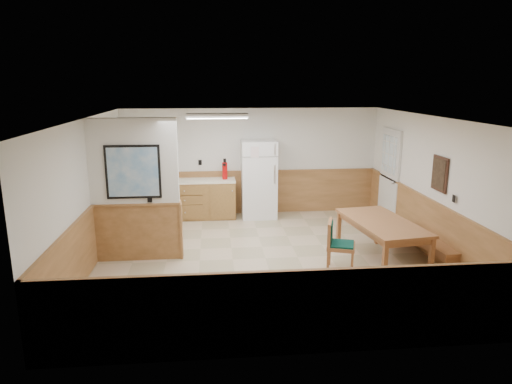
{
  "coord_description": "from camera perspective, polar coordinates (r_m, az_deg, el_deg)",
  "views": [
    {
      "loc": [
        -0.9,
        -7.63,
        3.07
      ],
      "look_at": [
        -0.13,
        0.4,
        1.13
      ],
      "focal_mm": 32.0,
      "sensor_mm": 36.0,
      "label": 1
    }
  ],
  "objects": [
    {
      "name": "wainscot_left",
      "position": [
        8.31,
        -19.75,
        -5.32
      ],
      "size": [
        0.04,
        6.0,
        1.0
      ],
      "primitive_type": "cube",
      "color": "#AE7845",
      "rests_on": "ground"
    },
    {
      "name": "fluorescent_fixture",
      "position": [
        8.95,
        -4.88,
        9.46
      ],
      "size": [
        1.2,
        0.3,
        0.09
      ],
      "color": "silver",
      "rests_on": "ceiling"
    },
    {
      "name": "back_wall",
      "position": [
        10.82,
        -0.63,
        3.83
      ],
      "size": [
        6.0,
        0.02,
        2.5
      ],
      "primitive_type": "cube",
      "color": "white",
      "rests_on": "ground"
    },
    {
      "name": "dining_table",
      "position": [
        8.19,
        15.46,
        -4.11
      ],
      "size": [
        1.19,
        1.98,
        0.75
      ],
      "rotation": [
        0.0,
        0.0,
        0.14
      ],
      "color": "#9F643A",
      "rests_on": "ground"
    },
    {
      "name": "right_wall",
      "position": [
        8.76,
        21.11,
        0.6
      ],
      "size": [
        0.02,
        6.0,
        2.5
      ],
      "primitive_type": "cube",
      "color": "white",
      "rests_on": "ground"
    },
    {
      "name": "fire_extinguisher",
      "position": [
        10.52,
        -3.92,
        2.74
      ],
      "size": [
        0.13,
        0.13,
        0.48
      ],
      "rotation": [
        0.0,
        0.0,
        0.12
      ],
      "color": "#B9090B",
      "rests_on": "kitchen_counter"
    },
    {
      "name": "wainscot_back",
      "position": [
        10.95,
        -0.61,
        -0.06
      ],
      "size": [
        6.0,
        0.04,
        1.0
      ],
      "primitive_type": "cube",
      "color": "#AE7845",
      "rests_on": "ground"
    },
    {
      "name": "left_wall",
      "position": [
        8.12,
        -20.3,
        -0.3
      ],
      "size": [
        0.02,
        6.0,
        2.5
      ],
      "primitive_type": "cube",
      "color": "white",
      "rests_on": "ground"
    },
    {
      "name": "partition_wall",
      "position": [
        8.15,
        -14.85,
        0.02
      ],
      "size": [
        1.5,
        0.2,
        2.5
      ],
      "color": "white",
      "rests_on": "ground"
    },
    {
      "name": "ceiling",
      "position": [
        7.7,
        1.27,
        9.27
      ],
      "size": [
        6.0,
        6.0,
        0.02
      ],
      "primitive_type": "cube",
      "color": "white",
      "rests_on": "back_wall"
    },
    {
      "name": "wainscot_right",
      "position": [
        8.94,
        20.59,
        -4.09
      ],
      "size": [
        0.04,
        6.0,
        1.0
      ],
      "primitive_type": "cube",
      "color": "#AE7845",
      "rests_on": "ground"
    },
    {
      "name": "wall_painting",
      "position": [
        8.43,
        21.97,
        2.13
      ],
      "size": [
        0.04,
        0.5,
        0.6
      ],
      "color": "#372016",
      "rests_on": "right_wall"
    },
    {
      "name": "refrigerator",
      "position": [
        10.54,
        0.36,
        1.62
      ],
      "size": [
        0.8,
        0.72,
        1.8
      ],
      "rotation": [
        0.0,
        0.0,
        -0.01
      ],
      "color": "white",
      "rests_on": "ground"
    },
    {
      "name": "kitchen_window",
      "position": [
        10.78,
        -11.85,
        5.12
      ],
      "size": [
        0.8,
        0.04,
        1.0
      ],
      "color": "silver",
      "rests_on": "back_wall"
    },
    {
      "name": "dining_chair",
      "position": [
        7.74,
        9.95,
        -6.14
      ],
      "size": [
        0.72,
        0.59,
        0.85
      ],
      "rotation": [
        0.0,
        0.0,
        -0.32
      ],
      "color": "#9F643A",
      "rests_on": "ground"
    },
    {
      "name": "ground",
      "position": [
        8.27,
        1.18,
        -8.27
      ],
      "size": [
        6.0,
        6.0,
        0.0
      ],
      "primitive_type": "plane",
      "color": "tan",
      "rests_on": "ground"
    },
    {
      "name": "dining_bench",
      "position": [
        8.58,
        20.54,
        -5.89
      ],
      "size": [
        0.54,
        1.76,
        0.45
      ],
      "rotation": [
        0.0,
        0.0,
        0.1
      ],
      "color": "#9F643A",
      "rests_on": "ground"
    },
    {
      "name": "exterior_door",
      "position": [
        10.48,
        16.29,
        1.86
      ],
      "size": [
        0.07,
        1.02,
        2.15
      ],
      "color": "silver",
      "rests_on": "ground"
    },
    {
      "name": "kitchen_counter",
      "position": [
        10.64,
        -6.96,
        -0.79
      ],
      "size": [
        2.2,
        0.61,
        1.0
      ],
      "color": "olive",
      "rests_on": "ground"
    },
    {
      "name": "soap_bottle",
      "position": [
        10.59,
        -11.85,
        2.03
      ],
      "size": [
        0.1,
        0.1,
        0.23
      ],
      "primitive_type": "cylinder",
      "rotation": [
        0.0,
        0.0,
        0.43
      ],
      "color": "#1A902E",
      "rests_on": "kitchen_counter"
    }
  ]
}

